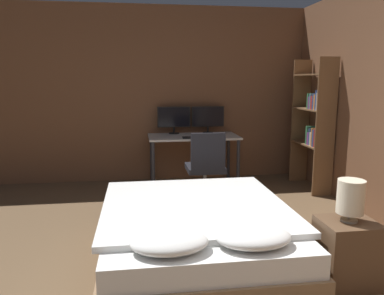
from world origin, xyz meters
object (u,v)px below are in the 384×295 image
at_px(bedside_lamp, 351,197).
at_px(desk, 193,142).
at_px(bed, 196,231).
at_px(computer_mouse, 215,136).
at_px(monitor_left, 174,118).
at_px(monitor_right, 208,118).
at_px(nightstand, 346,253).
at_px(office_chair, 206,172).
at_px(keyboard, 196,137).
at_px(bookshelf, 315,120).

distance_m(bedside_lamp, desk, 3.09).
bearing_deg(desk, bed, -97.84).
xyz_separation_m(bedside_lamp, desk, (-0.75, 3.00, -0.04)).
distance_m(desk, computer_mouse, 0.39).
xyz_separation_m(monitor_left, monitor_right, (0.54, 0.00, 0.00)).
distance_m(nightstand, monitor_left, 3.48).
height_order(computer_mouse, office_chair, office_chair).
xyz_separation_m(bed, monitor_left, (0.06, 2.61, 0.76)).
bearing_deg(monitor_right, office_chair, -102.07).
xyz_separation_m(monitor_left, computer_mouse, (0.55, -0.49, -0.22)).
bearing_deg(keyboard, bedside_lamp, -74.71).
height_order(nightstand, bedside_lamp, bedside_lamp).
relative_size(monitor_left, bookshelf, 0.27).
bearing_deg(bookshelf, bedside_lamp, -110.33).
bearing_deg(monitor_left, bed, -91.25).
relative_size(desk, monitor_left, 2.64).
distance_m(computer_mouse, office_chair, 0.72).
relative_size(computer_mouse, bookshelf, 0.04).
xyz_separation_m(monitor_left, office_chair, (0.31, -1.04, -0.62)).
bearing_deg(bed, computer_mouse, 74.05).
distance_m(bedside_lamp, bookshelf, 2.65).
bearing_deg(monitor_left, bookshelf, -21.81).
bearing_deg(monitor_right, desk, -137.48).
bearing_deg(office_chair, computer_mouse, 66.92).
relative_size(bed, computer_mouse, 28.13).
relative_size(bed, keyboard, 5.17).
distance_m(monitor_left, keyboard, 0.60).
xyz_separation_m(computer_mouse, bookshelf, (1.39, -0.29, 0.25)).
xyz_separation_m(keyboard, computer_mouse, (0.28, 0.00, 0.01)).
relative_size(bedside_lamp, keyboard, 0.85).
bearing_deg(desk, keyboard, -90.00).
distance_m(bed, nightstand, 1.25).
relative_size(office_chair, bookshelf, 0.49).
height_order(nightstand, bookshelf, bookshelf).
relative_size(desk, monitor_right, 2.64).
bearing_deg(monitor_left, computer_mouse, -41.69).
bearing_deg(desk, bookshelf, -17.59).
bearing_deg(nightstand, office_chair, 107.77).
relative_size(desk, computer_mouse, 19.21).
height_order(bedside_lamp, office_chair, office_chair).
bearing_deg(bookshelf, office_chair, -170.78).
distance_m(bed, desk, 2.42).
height_order(nightstand, computer_mouse, computer_mouse).
bearing_deg(computer_mouse, keyboard, 180.00).
relative_size(keyboard, bookshelf, 0.20).
height_order(bedside_lamp, bookshelf, bookshelf).
relative_size(bedside_lamp, office_chair, 0.35).
xyz_separation_m(monitor_left, keyboard, (0.27, -0.49, -0.23)).
xyz_separation_m(desk, monitor_left, (-0.27, 0.25, 0.33)).
bearing_deg(desk, nightstand, -75.90).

